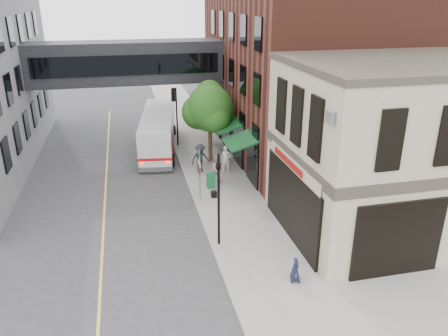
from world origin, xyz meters
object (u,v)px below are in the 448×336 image
pedestrian_a (226,159)px  sandwich_board (296,271)px  newspaper_box (211,181)px  bus (158,130)px  pedestrian_c (200,158)px  pedestrian_b (218,169)px

pedestrian_a → sandwich_board: bearing=-79.4°
newspaper_box → sandwich_board: (1.54, -9.92, -0.01)m
bus → pedestrian_a: 7.28m
pedestrian_c → bus: bearing=100.7°
bus → newspaper_box: size_ratio=11.40×
bus → pedestrian_b: (3.00, -7.68, -0.50)m
pedestrian_c → sandwich_board: pedestrian_c is taller
bus → pedestrian_c: bearing=-68.7°
pedestrian_c → pedestrian_b: bearing=-79.2°
pedestrian_b → pedestrian_c: 2.11m
bus → newspaper_box: bearing=-73.9°
pedestrian_a → pedestrian_b: pedestrian_a is taller
bus → sandwich_board: 18.73m
newspaper_box → sandwich_board: 10.04m
bus → sandwich_board: bearing=-77.8°
pedestrian_c → newspaper_box: pedestrian_c is taller
pedestrian_b → sandwich_board: 10.66m
newspaper_box → sandwich_board: newspaper_box is taller
bus → newspaper_box: (2.41, -8.37, -0.94)m
pedestrian_a → pedestrian_c: (-1.65, 0.42, 0.06)m
pedestrian_b → newspaper_box: pedestrian_b is taller
bus → pedestrian_c: size_ratio=5.42×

